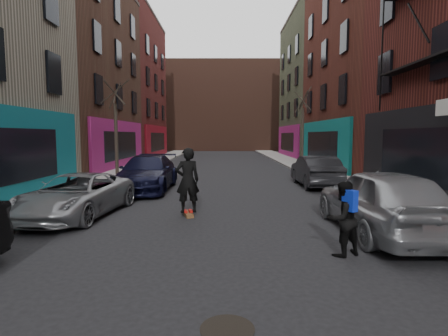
{
  "coord_description": "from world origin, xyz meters",
  "views": [
    {
      "loc": [
        0.24,
        -2.77,
        2.45
      ],
      "look_at": [
        0.22,
        6.22,
        1.6
      ],
      "focal_mm": 28.0,
      "sensor_mm": 36.0,
      "label": 1
    }
  ],
  "objects_px": {
    "parked_left_far": "(77,195)",
    "skateboard": "(188,214)",
    "skateboarder": "(188,180)",
    "pedestrian": "(343,218)",
    "tree_left_far": "(116,119)",
    "parked_right_end": "(315,171)",
    "manhole": "(227,329)",
    "tree_right_far": "(303,121)",
    "parked_left_end": "(147,173)",
    "parked_right_far": "(381,201)"
  },
  "relations": [
    {
      "from": "tree_left_far",
      "to": "skateboarder",
      "type": "xyz_separation_m",
      "value": [
        5.32,
        -10.3,
        -2.29
      ]
    },
    {
      "from": "tree_left_far",
      "to": "parked_right_end",
      "type": "height_order",
      "value": "tree_left_far"
    },
    {
      "from": "tree_left_far",
      "to": "skateboard",
      "type": "distance_m",
      "value": 12.06
    },
    {
      "from": "tree_left_far",
      "to": "parked_right_far",
      "type": "bearing_deg",
      "value": -49.9
    },
    {
      "from": "skateboard",
      "to": "parked_right_end",
      "type": "bearing_deg",
      "value": 32.48
    },
    {
      "from": "parked_right_far",
      "to": "skateboard",
      "type": "distance_m",
      "value": 5.42
    },
    {
      "from": "pedestrian",
      "to": "tree_right_far",
      "type": "bearing_deg",
      "value": -125.45
    },
    {
      "from": "tree_right_far",
      "to": "parked_left_far",
      "type": "height_order",
      "value": "tree_right_far"
    },
    {
      "from": "parked_left_end",
      "to": "parked_right_end",
      "type": "distance_m",
      "value": 7.9
    },
    {
      "from": "tree_right_far",
      "to": "manhole",
      "type": "xyz_separation_m",
      "value": [
        -5.93,
        -22.57,
        -3.52
      ]
    },
    {
      "from": "parked_right_end",
      "to": "skateboarder",
      "type": "bearing_deg",
      "value": 48.6
    },
    {
      "from": "skateboarder",
      "to": "tree_right_far",
      "type": "bearing_deg",
      "value": -129.44
    },
    {
      "from": "skateboarder",
      "to": "pedestrian",
      "type": "relative_size",
      "value": 1.29
    },
    {
      "from": "parked_left_end",
      "to": "manhole",
      "type": "relative_size",
      "value": 7.63
    },
    {
      "from": "parked_left_end",
      "to": "tree_left_far",
      "type": "bearing_deg",
      "value": 119.38
    },
    {
      "from": "parked_right_far",
      "to": "skateboarder",
      "type": "distance_m",
      "value": 5.36
    },
    {
      "from": "tree_right_far",
      "to": "manhole",
      "type": "height_order",
      "value": "tree_right_far"
    },
    {
      "from": "parked_left_end",
      "to": "manhole",
      "type": "height_order",
      "value": "parked_left_end"
    },
    {
      "from": "tree_right_far",
      "to": "skateboard",
      "type": "distance_m",
      "value": 18.11
    },
    {
      "from": "tree_left_far",
      "to": "parked_right_far",
      "type": "relative_size",
      "value": 1.33
    },
    {
      "from": "pedestrian",
      "to": "tree_left_far",
      "type": "bearing_deg",
      "value": -82.72
    },
    {
      "from": "tree_right_far",
      "to": "manhole",
      "type": "distance_m",
      "value": 23.6
    },
    {
      "from": "parked_left_end",
      "to": "skateboarder",
      "type": "relative_size",
      "value": 2.71
    },
    {
      "from": "tree_left_far",
      "to": "manhole",
      "type": "bearing_deg",
      "value": -68.66
    },
    {
      "from": "tree_right_far",
      "to": "pedestrian",
      "type": "relative_size",
      "value": 4.46
    },
    {
      "from": "parked_left_far",
      "to": "skateboard",
      "type": "height_order",
      "value": "parked_left_far"
    },
    {
      "from": "skateboarder",
      "to": "manhole",
      "type": "distance_m",
      "value": 6.47
    },
    {
      "from": "parked_right_end",
      "to": "pedestrian",
      "type": "relative_size",
      "value": 2.93
    },
    {
      "from": "parked_right_end",
      "to": "parked_left_end",
      "type": "bearing_deg",
      "value": 9.09
    },
    {
      "from": "parked_left_far",
      "to": "skateboarder",
      "type": "bearing_deg",
      "value": 6.9
    },
    {
      "from": "skateboard",
      "to": "tree_left_far",
      "type": "bearing_deg",
      "value": 101.36
    },
    {
      "from": "parked_left_end",
      "to": "manhole",
      "type": "distance_m",
      "value": 11.78
    },
    {
      "from": "pedestrian",
      "to": "skateboard",
      "type": "bearing_deg",
      "value": -70.54
    },
    {
      "from": "parked_left_far",
      "to": "skateboard",
      "type": "bearing_deg",
      "value": 6.9
    },
    {
      "from": "parked_left_far",
      "to": "parked_left_end",
      "type": "relative_size",
      "value": 0.86
    },
    {
      "from": "parked_left_far",
      "to": "manhole",
      "type": "relative_size",
      "value": 6.59
    },
    {
      "from": "skateboarder",
      "to": "pedestrian",
      "type": "height_order",
      "value": "skateboarder"
    },
    {
      "from": "parked_right_far",
      "to": "manhole",
      "type": "bearing_deg",
      "value": 47.82
    },
    {
      "from": "skateboard",
      "to": "manhole",
      "type": "distance_m",
      "value": 6.38
    },
    {
      "from": "parked_right_end",
      "to": "manhole",
      "type": "height_order",
      "value": "parked_right_end"
    },
    {
      "from": "parked_right_far",
      "to": "parked_right_end",
      "type": "bearing_deg",
      "value": -94.04
    },
    {
      "from": "tree_right_far",
      "to": "skateboard",
      "type": "bearing_deg",
      "value": -113.48
    },
    {
      "from": "skateboard",
      "to": "pedestrian",
      "type": "relative_size",
      "value": 0.52
    },
    {
      "from": "parked_left_far",
      "to": "tree_right_far",
      "type": "bearing_deg",
      "value": 63.43
    },
    {
      "from": "parked_left_end",
      "to": "parked_right_far",
      "type": "xyz_separation_m",
      "value": [
        7.31,
        -6.9,
        0.06
      ]
    },
    {
      "from": "manhole",
      "to": "parked_left_far",
      "type": "bearing_deg",
      "value": 125.92
    },
    {
      "from": "parked_right_far",
      "to": "parked_right_end",
      "type": "relative_size",
      "value": 1.09
    },
    {
      "from": "tree_left_far",
      "to": "parked_right_far",
      "type": "distance_m",
      "value": 16.21
    },
    {
      "from": "manhole",
      "to": "pedestrian",
      "type": "bearing_deg",
      "value": 49.22
    },
    {
      "from": "parked_left_far",
      "to": "parked_right_end",
      "type": "distance_m",
      "value": 10.81
    }
  ]
}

